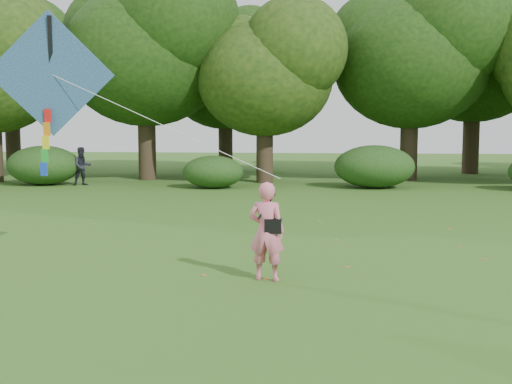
# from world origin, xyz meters

# --- Properties ---
(ground) EXTENTS (100.00, 100.00, 0.00)m
(ground) POSITION_xyz_m (0.00, 0.00, 0.00)
(ground) COLOR #265114
(ground) RESTS_ON ground
(man_kite_flyer) EXTENTS (0.72, 0.53, 1.80)m
(man_kite_flyer) POSITION_xyz_m (-0.29, 0.98, 0.90)
(man_kite_flyer) COLOR pink
(man_kite_flyer) RESTS_ON ground
(bystander_left) EXTENTS (1.07, 1.03, 1.74)m
(bystander_left) POSITION_xyz_m (-10.16, 17.81, 0.87)
(bystander_left) COLOR #21222D
(bystander_left) RESTS_ON ground
(crossbody_bag) EXTENTS (0.43, 0.20, 0.71)m
(crossbody_bag) POSITION_xyz_m (-0.18, 0.95, 1.02)
(crossbody_bag) COLOR black
(crossbody_bag) RESTS_ON ground
(flying_kite) EXTENTS (5.63, 0.96, 3.15)m
(flying_kite) POSITION_xyz_m (-4.50, 1.59, 3.73)
(flying_kite) COLOR #295CB4
(flying_kite) RESTS_ON ground
(tree_line) EXTENTS (54.70, 15.30, 9.48)m
(tree_line) POSITION_xyz_m (1.67, 22.88, 5.60)
(tree_line) COLOR #3A2D1E
(tree_line) RESTS_ON ground
(shrub_band) EXTENTS (39.15, 3.22, 1.88)m
(shrub_band) POSITION_xyz_m (-0.72, 17.60, 0.86)
(shrub_band) COLOR #264919
(shrub_band) RESTS_ON ground
(fallen_leaves) EXTENTS (9.95, 11.33, 0.01)m
(fallen_leaves) POSITION_xyz_m (0.37, 3.63, 0.01)
(fallen_leaves) COLOR olive
(fallen_leaves) RESTS_ON ground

